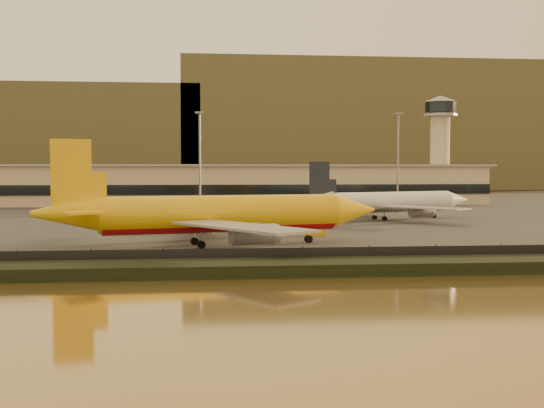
# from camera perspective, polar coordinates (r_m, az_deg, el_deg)

# --- Properties ---
(ground) EXTENTS (900.00, 900.00, 0.00)m
(ground) POSITION_cam_1_polar(r_m,az_deg,el_deg) (92.03, 0.12, -4.23)
(ground) COLOR black
(ground) RESTS_ON ground
(embankment) EXTENTS (320.00, 7.00, 1.40)m
(embankment) POSITION_cam_1_polar(r_m,az_deg,el_deg) (75.20, 1.49, -5.32)
(embankment) COLOR black
(embankment) RESTS_ON ground
(tarmac) EXTENTS (320.00, 220.00, 0.20)m
(tarmac) POSITION_cam_1_polar(r_m,az_deg,el_deg) (186.39, -2.95, -0.54)
(tarmac) COLOR #2D2D2D
(tarmac) RESTS_ON ground
(perimeter_fence) EXTENTS (300.00, 0.05, 2.20)m
(perimeter_fence) POSITION_cam_1_polar(r_m,az_deg,el_deg) (79.05, 1.11, -4.48)
(perimeter_fence) COLOR black
(perimeter_fence) RESTS_ON tarmac
(terminal_building) EXTENTS (202.00, 25.00, 12.60)m
(terminal_building) POSITION_cam_1_polar(r_m,az_deg,el_deg) (216.46, -7.22, 1.56)
(terminal_building) COLOR tan
(terminal_building) RESTS_ON tarmac
(control_tower) EXTENTS (11.20, 11.20, 35.50)m
(control_tower) POSITION_cam_1_polar(r_m,az_deg,el_deg) (235.85, 13.88, 5.36)
(control_tower) COLOR tan
(control_tower) RESTS_ON tarmac
(apron_light_masts) EXTENTS (152.20, 12.20, 25.40)m
(apron_light_masts) POSITION_cam_1_polar(r_m,az_deg,el_deg) (167.66, 2.53, 4.40)
(apron_light_masts) COLOR slate
(apron_light_masts) RESTS_ON tarmac
(distant_hills) EXTENTS (470.00, 160.00, 70.00)m
(distant_hills) POSITION_cam_1_polar(r_m,az_deg,el_deg) (431.39, -7.42, 5.61)
(distant_hills) COLOR brown
(distant_hills) RESTS_ON ground
(dhl_cargo_jet) EXTENTS (51.20, 49.32, 15.39)m
(dhl_cargo_jet) POSITION_cam_1_polar(r_m,az_deg,el_deg) (99.90, -4.70, -0.91)
(dhl_cargo_jet) COLOR #E4AF0C
(dhl_cargo_jet) RESTS_ON tarmac
(white_narrowbody_jet) EXTENTS (43.38, 41.16, 12.81)m
(white_narrowbody_jet) POSITION_cam_1_polar(r_m,az_deg,el_deg) (153.29, 9.73, 0.13)
(white_narrowbody_jet) COLOR white
(white_narrowbody_jet) RESTS_ON tarmac
(gse_vehicle_yellow) EXTENTS (3.73, 1.91, 1.63)m
(gse_vehicle_yellow) POSITION_cam_1_polar(r_m,az_deg,el_deg) (115.41, 3.50, -2.26)
(gse_vehicle_yellow) COLOR #E4AF0C
(gse_vehicle_yellow) RESTS_ON tarmac
(gse_vehicle_white) EXTENTS (4.68, 2.90, 1.96)m
(gse_vehicle_white) POSITION_cam_1_polar(r_m,az_deg,el_deg) (121.08, -5.88, -1.95)
(gse_vehicle_white) COLOR white
(gse_vehicle_white) RESTS_ON tarmac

